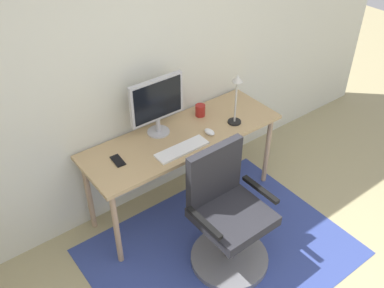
% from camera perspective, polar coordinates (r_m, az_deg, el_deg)
% --- Properties ---
extents(wall_back, '(6.00, 0.10, 2.60)m').
position_cam_1_polar(wall_back, '(3.29, -9.43, 10.19)').
color(wall_back, silver).
rests_on(wall_back, ground).
extents(area_rug, '(1.93, 1.50, 0.01)m').
position_cam_1_polar(area_rug, '(3.55, 3.80, -13.88)').
color(area_rug, navy).
rests_on(area_rug, ground).
extents(desk, '(1.66, 0.57, 0.74)m').
position_cam_1_polar(desk, '(3.50, -1.17, 0.26)').
color(desk, tan).
rests_on(desk, ground).
extents(monitor, '(0.46, 0.18, 0.48)m').
position_cam_1_polar(monitor, '(3.33, -4.62, 5.49)').
color(monitor, '#B2B2B7').
rests_on(monitor, desk).
extents(keyboard, '(0.43, 0.13, 0.02)m').
position_cam_1_polar(keyboard, '(3.29, -1.32, -0.68)').
color(keyboard, white).
rests_on(keyboard, desk).
extents(computer_mouse, '(0.06, 0.10, 0.03)m').
position_cam_1_polar(computer_mouse, '(3.46, 2.31, 1.60)').
color(computer_mouse, white).
rests_on(computer_mouse, desk).
extents(coffee_cup, '(0.08, 0.08, 0.10)m').
position_cam_1_polar(coffee_cup, '(3.66, 1.08, 4.44)').
color(coffee_cup, maroon).
rests_on(coffee_cup, desk).
extents(cell_phone, '(0.08, 0.14, 0.01)m').
position_cam_1_polar(cell_phone, '(3.23, -9.69, -2.17)').
color(cell_phone, black).
rests_on(cell_phone, desk).
extents(desk_lamp, '(0.11, 0.11, 0.44)m').
position_cam_1_polar(desk_lamp, '(3.46, 5.84, 6.70)').
color(desk_lamp, black).
rests_on(desk_lamp, desk).
extents(office_chair, '(0.60, 0.60, 0.97)m').
position_cam_1_polar(office_chair, '(3.24, 4.62, -10.13)').
color(office_chair, slate).
rests_on(office_chair, ground).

